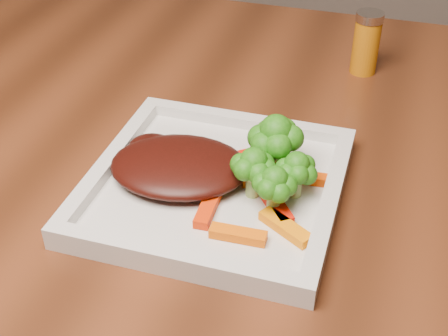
# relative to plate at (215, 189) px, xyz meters

# --- Properties ---
(plate) EXTENTS (0.27, 0.27, 0.01)m
(plate) POSITION_rel_plate_xyz_m (0.00, 0.00, 0.00)
(plate) COLOR silver
(plate) RESTS_ON dining_table
(steak) EXTENTS (0.17, 0.14, 0.03)m
(steak) POSITION_rel_plate_xyz_m (-0.04, 0.00, 0.02)
(steak) COLOR #390B08
(steak) RESTS_ON plate
(broccoli_0) EXTENTS (0.07, 0.07, 0.07)m
(broccoli_0) POSITION_rel_plate_xyz_m (0.06, 0.04, 0.04)
(broccoli_0) COLOR #187413
(broccoli_0) RESTS_ON plate
(broccoli_1) EXTENTS (0.06, 0.06, 0.06)m
(broccoli_1) POSITION_rel_plate_xyz_m (0.09, 0.01, 0.04)
(broccoli_1) COLOR #2D6611
(broccoli_1) RESTS_ON plate
(broccoli_2) EXTENTS (0.05, 0.05, 0.06)m
(broccoli_2) POSITION_rel_plate_xyz_m (0.07, -0.02, 0.04)
(broccoli_2) COLOR #137315
(broccoli_2) RESTS_ON plate
(broccoli_3) EXTENTS (0.06, 0.06, 0.06)m
(broccoli_3) POSITION_rel_plate_xyz_m (0.04, -0.00, 0.04)
(broccoli_3) COLOR #176310
(broccoli_3) RESTS_ON plate
(carrot_0) EXTENTS (0.06, 0.02, 0.01)m
(carrot_0) POSITION_rel_plate_xyz_m (0.05, -0.08, 0.01)
(carrot_0) COLOR #E35C03
(carrot_0) RESTS_ON plate
(carrot_1) EXTENTS (0.06, 0.05, 0.01)m
(carrot_1) POSITION_rel_plate_xyz_m (0.09, -0.05, 0.01)
(carrot_1) COLOR orange
(carrot_1) RESTS_ON plate
(carrot_2) EXTENTS (0.02, 0.06, 0.01)m
(carrot_2) POSITION_rel_plate_xyz_m (0.01, -0.05, 0.01)
(carrot_2) COLOR red
(carrot_2) RESTS_ON plate
(carrot_3) EXTENTS (0.05, 0.02, 0.01)m
(carrot_3) POSITION_rel_plate_xyz_m (0.11, 0.04, 0.01)
(carrot_3) COLOR #D44003
(carrot_3) RESTS_ON plate
(carrot_4) EXTENTS (0.05, 0.04, 0.01)m
(carrot_4) POSITION_rel_plate_xyz_m (0.02, 0.05, 0.01)
(carrot_4) COLOR red
(carrot_4) RESTS_ON plate
(carrot_5) EXTENTS (0.05, 0.06, 0.01)m
(carrot_5) POSITION_rel_plate_xyz_m (0.07, -0.02, 0.01)
(carrot_5) COLOR red
(carrot_5) RESTS_ON plate
(carrot_6) EXTENTS (0.06, 0.03, 0.01)m
(carrot_6) POSITION_rel_plate_xyz_m (0.06, 0.02, 0.01)
(carrot_6) COLOR #D14B03
(carrot_6) RESTS_ON plate
(spice_shaker) EXTENTS (0.05, 0.05, 0.09)m
(spice_shaker) POSITION_rel_plate_xyz_m (0.12, 0.34, 0.04)
(spice_shaker) COLOR #AD6109
(spice_shaker) RESTS_ON dining_table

